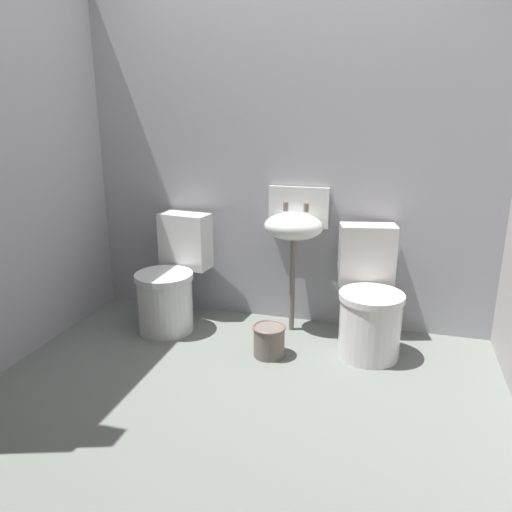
# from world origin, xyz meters

# --- Properties ---
(ground_plane) EXTENTS (3.27, 2.43, 0.08)m
(ground_plane) POSITION_xyz_m (0.00, 0.00, -0.04)
(ground_plane) COLOR slate
(wall_back) EXTENTS (3.27, 0.10, 2.39)m
(wall_back) POSITION_xyz_m (0.00, 1.06, 1.20)
(wall_back) COLOR #9D9CA3
(wall_back) RESTS_ON ground
(wall_left) EXTENTS (0.10, 2.23, 2.39)m
(wall_left) POSITION_xyz_m (-1.48, 0.10, 1.20)
(wall_left) COLOR #9E9DA2
(wall_left) RESTS_ON ground
(toilet_left) EXTENTS (0.45, 0.63, 0.78)m
(toilet_left) POSITION_xyz_m (-0.74, 0.66, 0.32)
(toilet_left) COLOR silver
(toilet_left) RESTS_ON ground
(toilet_right) EXTENTS (0.49, 0.65, 0.78)m
(toilet_right) POSITION_xyz_m (0.63, 0.66, 0.32)
(toilet_right) COLOR silver
(toilet_right) RESTS_ON ground
(sink) EXTENTS (0.42, 0.34, 0.99)m
(sink) POSITION_xyz_m (0.10, 0.85, 0.75)
(sink) COLOR #6C6157
(sink) RESTS_ON ground
(bucket) EXTENTS (0.21, 0.21, 0.20)m
(bucket) POSITION_xyz_m (0.04, 0.40, 0.11)
(bucket) COLOR #6C6157
(bucket) RESTS_ON ground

